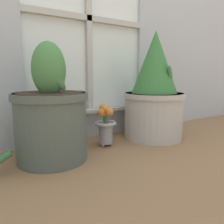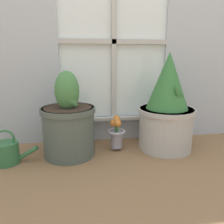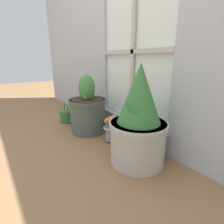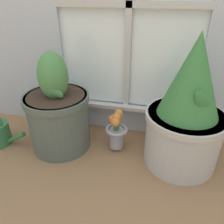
% 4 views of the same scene
% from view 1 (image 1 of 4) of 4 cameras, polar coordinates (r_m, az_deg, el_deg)
% --- Properties ---
extents(ground_plane, '(10.00, 10.00, 0.00)m').
position_cam_1_polar(ground_plane, '(1.12, 8.10, -13.23)').
color(ground_plane, olive).
extents(potted_plant_left, '(0.37, 0.37, 0.59)m').
position_cam_1_polar(potted_plant_left, '(1.14, -15.63, -1.10)').
color(potted_plant_left, '#4C564C').
rests_on(potted_plant_left, ground_plane).
extents(potted_plant_right, '(0.42, 0.42, 0.72)m').
position_cam_1_polar(potted_plant_right, '(1.51, 10.95, 4.95)').
color(potted_plant_right, '#B7B2A8').
rests_on(potted_plant_right, ground_plane).
extents(flower_vase, '(0.13, 0.13, 0.26)m').
position_cam_1_polar(flower_vase, '(1.33, -1.73, -3.21)').
color(flower_vase, '#99939E').
rests_on(flower_vase, ground_plane).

